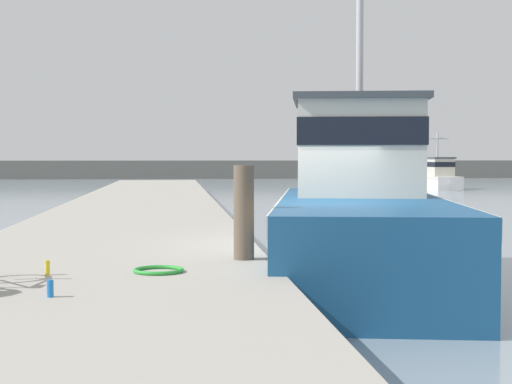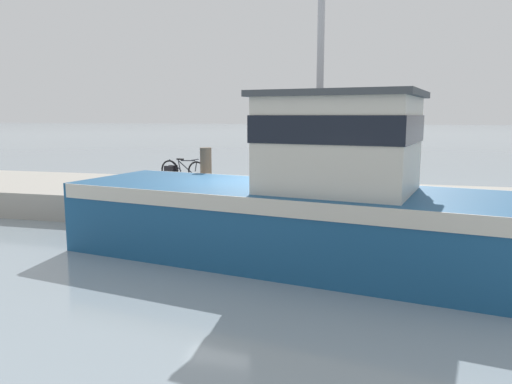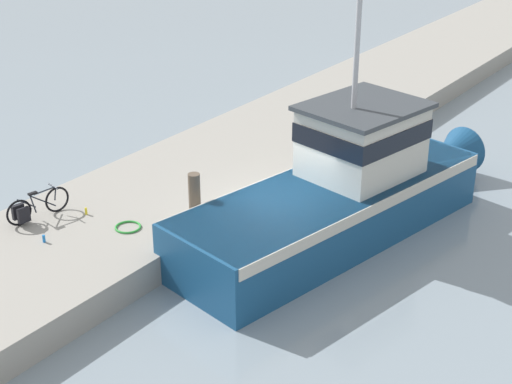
{
  "view_description": "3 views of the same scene",
  "coord_description": "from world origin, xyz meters",
  "px_view_note": "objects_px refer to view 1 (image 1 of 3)",
  "views": [
    {
      "loc": [
        -2.5,
        -13.18,
        2.3
      ],
      "look_at": [
        -1.1,
        0.13,
        1.71
      ],
      "focal_mm": 55.0,
      "sensor_mm": 36.0,
      "label": 1
    },
    {
      "loc": [
        11.1,
        3.13,
        3.04
      ],
      "look_at": [
        -0.05,
        0.19,
        1.27
      ],
      "focal_mm": 35.0,
      "sensor_mm": 36.0,
      "label": 2
    },
    {
      "loc": [
        10.36,
        -15.03,
        10.15
      ],
      "look_at": [
        -0.8,
        0.15,
        1.22
      ],
      "focal_mm": 55.0,
      "sensor_mm": 36.0,
      "label": 3
    }
  ],
  "objects_px": {
    "water_bottle_by_bike": "(50,288)",
    "fishing_boat_main": "(359,211)",
    "boat_white_moored": "(437,177)",
    "water_bottle_on_curb": "(47,268)",
    "mooring_post": "(244,212)"
  },
  "relations": [
    {
      "from": "fishing_boat_main",
      "to": "water_bottle_by_bike",
      "type": "height_order",
      "value": "fishing_boat_main"
    },
    {
      "from": "mooring_post",
      "to": "water_bottle_on_curb",
      "type": "relative_size",
      "value": 7.38
    },
    {
      "from": "boat_white_moored",
      "to": "water_bottle_by_bike",
      "type": "bearing_deg",
      "value": 65.93
    },
    {
      "from": "water_bottle_on_curb",
      "to": "boat_white_moored",
      "type": "bearing_deg",
      "value": 65.33
    },
    {
      "from": "water_bottle_by_bike",
      "to": "water_bottle_on_curb",
      "type": "height_order",
      "value": "same"
    },
    {
      "from": "water_bottle_by_bike",
      "to": "water_bottle_on_curb",
      "type": "relative_size",
      "value": 1.0
    },
    {
      "from": "mooring_post",
      "to": "water_bottle_on_curb",
      "type": "bearing_deg",
      "value": -154.22
    },
    {
      "from": "water_bottle_by_bike",
      "to": "fishing_boat_main",
      "type": "bearing_deg",
      "value": 51.29
    },
    {
      "from": "mooring_post",
      "to": "water_bottle_by_bike",
      "type": "distance_m",
      "value": 3.83
    },
    {
      "from": "mooring_post",
      "to": "water_bottle_by_bike",
      "type": "bearing_deg",
      "value": -129.04
    },
    {
      "from": "boat_white_moored",
      "to": "mooring_post",
      "type": "xyz_separation_m",
      "value": [
        -18.08,
        -43.89,
        0.59
      ]
    },
    {
      "from": "fishing_boat_main",
      "to": "water_bottle_on_curb",
      "type": "distance_m",
      "value": 6.87
    },
    {
      "from": "mooring_post",
      "to": "water_bottle_by_bike",
      "type": "xyz_separation_m",
      "value": [
        -2.38,
        -2.94,
        -0.61
      ]
    },
    {
      "from": "fishing_boat_main",
      "to": "boat_white_moored",
      "type": "relative_size",
      "value": 1.44
    },
    {
      "from": "boat_white_moored",
      "to": "mooring_post",
      "type": "relative_size",
      "value": 5.57
    }
  ]
}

